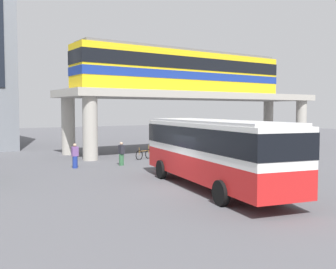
{
  "coord_description": "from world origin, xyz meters",
  "views": [
    {
      "loc": [
        -11.04,
        -15.05,
        3.68
      ],
      "look_at": [
        2.5,
        5.23,
        2.2
      ],
      "focal_mm": 42.9,
      "sensor_mm": 36.0,
      "label": 1
    }
  ],
  "objects_px": {
    "bicycle_orange": "(218,149)",
    "bicycle_blue": "(200,155)",
    "pedestrian_at_kerb": "(75,157)",
    "pedestrian_walking_across": "(121,155)",
    "bicycle_green": "(257,151)",
    "bicycle_brown": "(144,154)",
    "train": "(185,71)",
    "bus_main": "(213,147)"
  },
  "relations": [
    {
      "from": "bicycle_orange",
      "to": "bicycle_green",
      "type": "relative_size",
      "value": 0.92
    },
    {
      "from": "pedestrian_walking_across",
      "to": "bus_main",
      "type": "bearing_deg",
      "value": -90.79
    },
    {
      "from": "bicycle_orange",
      "to": "bicycle_blue",
      "type": "bearing_deg",
      "value": -147.82
    },
    {
      "from": "bicycle_brown",
      "to": "pedestrian_at_kerb",
      "type": "xyz_separation_m",
      "value": [
        -6.04,
        -1.66,
        0.37
      ]
    },
    {
      "from": "bicycle_blue",
      "to": "bicycle_brown",
      "type": "relative_size",
      "value": 0.97
    },
    {
      "from": "bus_main",
      "to": "bicycle_orange",
      "type": "distance_m",
      "value": 15.75
    },
    {
      "from": "bus_main",
      "to": "bicycle_green",
      "type": "height_order",
      "value": "bus_main"
    },
    {
      "from": "bus_main",
      "to": "bicycle_brown",
      "type": "relative_size",
      "value": 6.56
    },
    {
      "from": "train",
      "to": "bicycle_green",
      "type": "xyz_separation_m",
      "value": [
        2.57,
        -6.57,
        -6.91
      ]
    },
    {
      "from": "train",
      "to": "bus_main",
      "type": "height_order",
      "value": "train"
    },
    {
      "from": "pedestrian_at_kerb",
      "to": "bicycle_green",
      "type": "bearing_deg",
      "value": -4.05
    },
    {
      "from": "pedestrian_at_kerb",
      "to": "pedestrian_walking_across",
      "type": "bearing_deg",
      "value": -9.54
    },
    {
      "from": "pedestrian_walking_across",
      "to": "bicycle_brown",
      "type": "bearing_deg",
      "value": 35.83
    },
    {
      "from": "pedestrian_at_kerb",
      "to": "bicycle_brown",
      "type": "bearing_deg",
      "value": 15.37
    },
    {
      "from": "bus_main",
      "to": "bicycle_green",
      "type": "bearing_deg",
      "value": 36.02
    },
    {
      "from": "bicycle_green",
      "to": "pedestrian_walking_across",
      "type": "xyz_separation_m",
      "value": [
        -12.21,
        0.57,
        0.37
      ]
    },
    {
      "from": "bus_main",
      "to": "bicycle_brown",
      "type": "bearing_deg",
      "value": 75.01
    },
    {
      "from": "bus_main",
      "to": "pedestrian_walking_across",
      "type": "relative_size",
      "value": 7.22
    },
    {
      "from": "train",
      "to": "bicycle_blue",
      "type": "bearing_deg",
      "value": -117.57
    },
    {
      "from": "bicycle_blue",
      "to": "bicycle_green",
      "type": "relative_size",
      "value": 0.94
    },
    {
      "from": "pedestrian_at_kerb",
      "to": "pedestrian_walking_across",
      "type": "height_order",
      "value": "pedestrian_at_kerb"
    },
    {
      "from": "bicycle_orange",
      "to": "pedestrian_at_kerb",
      "type": "distance_m",
      "value": 13.45
    },
    {
      "from": "bus_main",
      "to": "pedestrian_at_kerb",
      "type": "xyz_separation_m",
      "value": [
        -2.9,
        10.06,
        -1.26
      ]
    },
    {
      "from": "bicycle_orange",
      "to": "bus_main",
      "type": "bearing_deg",
      "value": -131.85
    },
    {
      "from": "train",
      "to": "pedestrian_walking_across",
      "type": "distance_m",
      "value": 13.1
    },
    {
      "from": "train",
      "to": "pedestrian_at_kerb",
      "type": "xyz_separation_m",
      "value": [
        -12.68,
        -5.49,
        -6.53
      ]
    },
    {
      "from": "bicycle_blue",
      "to": "pedestrian_at_kerb",
      "type": "xyz_separation_m",
      "value": [
        -9.33,
        0.92,
        0.37
      ]
    },
    {
      "from": "bicycle_blue",
      "to": "pedestrian_walking_across",
      "type": "bearing_deg",
      "value": 176.3
    },
    {
      "from": "pedestrian_at_kerb",
      "to": "bicycle_orange",
      "type": "bearing_deg",
      "value": 6.88
    },
    {
      "from": "bus_main",
      "to": "bicycle_orange",
      "type": "bearing_deg",
      "value": 48.15
    },
    {
      "from": "bicycle_blue",
      "to": "bicycle_brown",
      "type": "xyz_separation_m",
      "value": [
        -3.29,
        2.58,
        0.0
      ]
    },
    {
      "from": "bicycle_orange",
      "to": "pedestrian_walking_across",
      "type": "xyz_separation_m",
      "value": [
        -10.32,
        -2.12,
        0.37
      ]
    },
    {
      "from": "bicycle_brown",
      "to": "pedestrian_at_kerb",
      "type": "relative_size",
      "value": 1.1
    },
    {
      "from": "bicycle_blue",
      "to": "bicycle_brown",
      "type": "height_order",
      "value": "same"
    },
    {
      "from": "bus_main",
      "to": "bicycle_orange",
      "type": "relative_size",
      "value": 6.86
    },
    {
      "from": "pedestrian_walking_across",
      "to": "bicycle_green",
      "type": "bearing_deg",
      "value": -2.67
    },
    {
      "from": "bus_main",
      "to": "pedestrian_walking_across",
      "type": "xyz_separation_m",
      "value": [
        0.13,
        9.55,
        -1.26
      ]
    },
    {
      "from": "bicycle_brown",
      "to": "train",
      "type": "bearing_deg",
      "value": 29.99
    },
    {
      "from": "bicycle_orange",
      "to": "bicycle_green",
      "type": "height_order",
      "value": "same"
    },
    {
      "from": "bicycle_orange",
      "to": "pedestrian_walking_across",
      "type": "distance_m",
      "value": 10.54
    },
    {
      "from": "bicycle_orange",
      "to": "bicycle_blue",
      "type": "relative_size",
      "value": 0.98
    },
    {
      "from": "bicycle_brown",
      "to": "pedestrian_walking_across",
      "type": "height_order",
      "value": "pedestrian_walking_across"
    }
  ]
}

